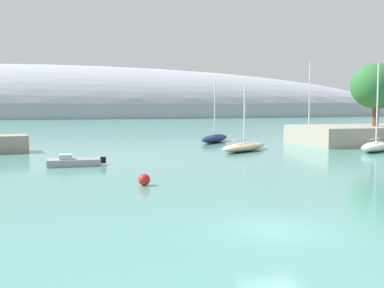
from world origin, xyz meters
TOP-DOWN VIEW (x-y plane):
  - water at (0.00, 0.00)m, footprint 600.00×600.00m
  - shore_outcrop at (27.34, 36.58)m, footprint 15.45×11.99m
  - tree_clump_shore at (28.42, 34.94)m, footprint 6.25×6.25m
  - distant_ridge at (-25.23, 182.82)m, footprint 332.41×65.85m
  - sailboat_sand_near_shore at (9.78, 30.86)m, footprint 7.68×7.15m
  - sailboat_teal_mid_mooring at (23.00, 41.91)m, footprint 5.60×8.39m
  - sailboat_navy_outer_mooring at (10.04, 43.19)m, footprint 6.41×7.75m
  - sailboat_white_end_of_line at (23.30, 27.22)m, footprint 6.63×5.75m
  - motorboat_grey_foreground at (-7.92, 22.25)m, footprint 4.68×2.05m
  - mooring_buoy_red at (-3.61, 11.52)m, footprint 0.73×0.73m

SIDE VIEW (x-z plane):
  - water at x=0.00m, z-range 0.00..0.00m
  - distant_ridge at x=-25.23m, z-range -20.94..20.94m
  - motorboat_grey_foreground at x=-7.92m, z-range -0.15..0.81m
  - mooring_buoy_red at x=-3.61m, z-range 0.00..0.73m
  - sailboat_sand_near_shore at x=9.78m, z-range -2.97..3.94m
  - sailboat_teal_mid_mooring at x=23.00m, z-range -4.85..5.91m
  - sailboat_navy_outer_mooring at x=10.04m, z-range -3.45..4.56m
  - sailboat_white_end_of_line at x=23.30m, z-range -4.08..5.25m
  - shore_outcrop at x=27.34m, z-range 0.00..2.28m
  - tree_clump_shore at x=28.42m, z-range 3.35..11.16m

